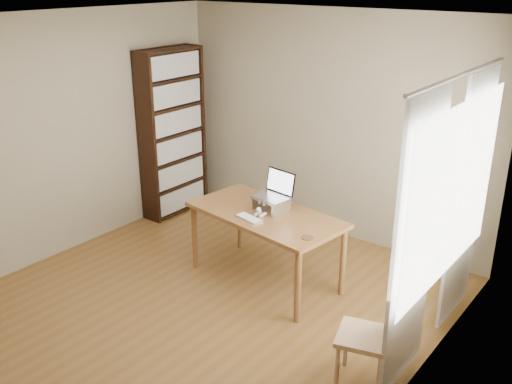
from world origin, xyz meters
name	(u,v)px	position (x,y,z in m)	size (l,w,h in m)	color
room	(195,178)	(0.03, 0.01, 1.30)	(4.04, 4.54, 2.64)	brown
bookshelf	(173,133)	(-1.83, 1.55, 1.05)	(0.30, 0.90, 2.10)	black
curtains	(443,218)	(1.92, 0.80, 1.17)	(0.03, 1.90, 2.25)	white
desk	(266,221)	(0.19, 0.81, 0.66)	(1.64, 0.96, 0.75)	brown
laptop_stand	(271,202)	(0.19, 0.89, 0.83)	(0.32, 0.25, 0.13)	silver
laptop	(274,190)	(0.19, 0.95, 0.94)	(0.38, 0.33, 0.25)	silver
keyboard	(249,218)	(0.16, 0.59, 0.76)	(0.30, 0.17, 0.02)	silver
coaster	(308,238)	(0.82, 0.59, 0.75)	(0.11, 0.11, 0.01)	brown
cat	(273,203)	(0.19, 0.92, 0.82)	(0.25, 0.48, 0.15)	#433B34
chair	(372,334)	(1.77, 0.03, 0.47)	(0.48, 0.48, 0.87)	tan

